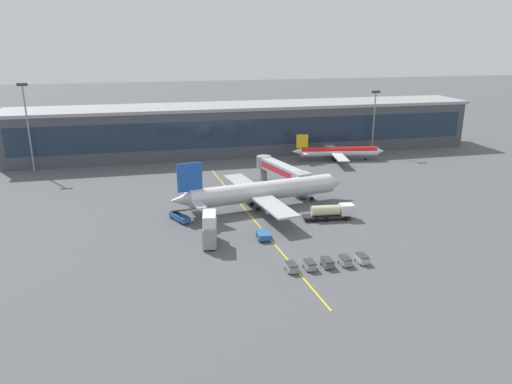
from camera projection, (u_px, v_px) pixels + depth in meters
name	position (u px, v px, depth m)	size (l,w,h in m)	color
ground_plane	(251.00, 220.00, 103.39)	(700.00, 700.00, 0.00)	#515459
apron_lead_in_line	(251.00, 216.00, 105.32)	(0.30, 80.00, 0.01)	yellow
terminal_building	(247.00, 128.00, 163.14)	(154.24, 19.66, 16.02)	#424751
main_airliner	(262.00, 191.00, 109.55)	(42.55, 33.74, 12.11)	#B2B7BC
jet_bridge	(280.00, 170.00, 123.56)	(8.90, 22.09, 6.66)	#B2B7BC
fuel_tanker	(332.00, 212.00, 103.13)	(10.99, 3.51, 3.25)	#232326
catering_lift	(210.00, 229.00, 90.19)	(3.57, 7.11, 6.30)	gray
pushback_tug	(264.00, 235.00, 93.22)	(2.49, 3.91, 1.40)	#285B9E
belt_loader	(180.00, 216.00, 102.52)	(4.29, 6.80, 3.49)	#285B9E
baggage_cart_0	(291.00, 267.00, 80.32)	(1.68, 2.69, 1.48)	gray
baggage_cart_1	(310.00, 265.00, 81.08)	(1.68, 2.69, 1.48)	gray
baggage_cart_2	(327.00, 263.00, 81.84)	(1.68, 2.69, 1.48)	#595B60
baggage_cart_3	(345.00, 261.00, 82.61)	(1.68, 2.69, 1.48)	gray
baggage_cart_4	(362.00, 259.00, 83.37)	(1.68, 2.69, 1.48)	#B2B7BC
commuter_jet_far	(338.00, 151.00, 152.40)	(29.54, 23.49, 8.39)	white
apron_light_mast_0	(27.00, 121.00, 136.00)	(2.80, 0.50, 25.20)	gray
apron_light_mast_1	(374.00, 117.00, 159.34)	(2.80, 0.50, 20.72)	gray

